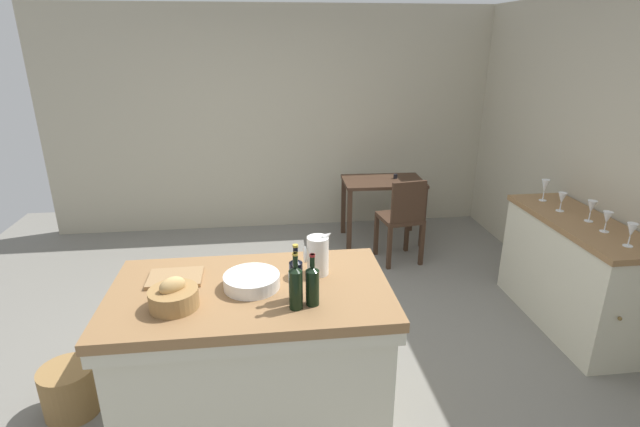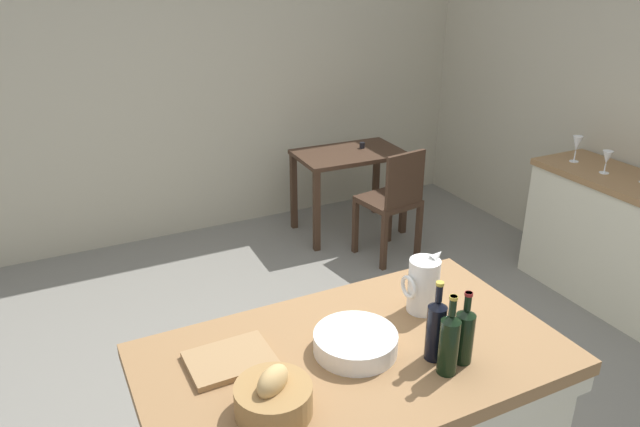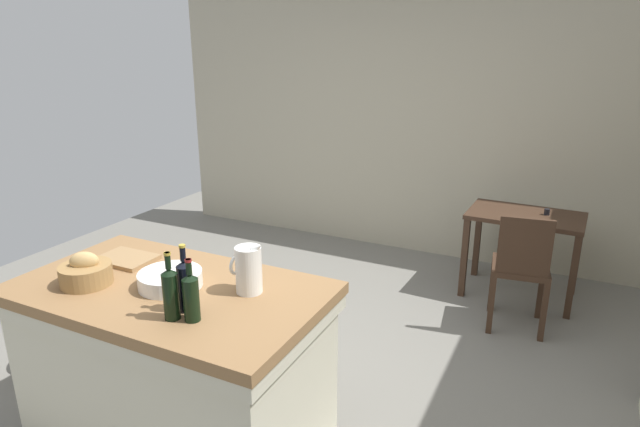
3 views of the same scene
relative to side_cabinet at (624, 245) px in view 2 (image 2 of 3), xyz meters
The scene contains 14 objects.
ground_plane 2.31m from the side_cabinet, behind, with size 6.76×6.76×0.00m, color slate.
wall_back 3.51m from the side_cabinet, 131.50° to the left, with size 5.32×0.12×2.60m, color #B2AA93.
side_cabinet is the anchor object (origin of this frame).
writing_desk 2.19m from the side_cabinet, 120.06° to the left, with size 0.92×0.59×0.78m.
wooden_chair 1.65m from the side_cabinet, 129.17° to the left, with size 0.45×0.45×0.92m.
pitcher 2.29m from the side_cabinet, 164.13° to the right, with size 0.17×0.13×0.28m.
wash_bowl 2.67m from the side_cabinet, 163.87° to the right, with size 0.32×0.32×0.08m, color white.
bread_basket 3.10m from the side_cabinet, 162.95° to the right, with size 0.26×0.26×0.17m.
cutting_board 3.06m from the side_cabinet, 168.84° to the right, with size 0.31×0.23×0.02m, color #99754C.
wine_bottle_dark 2.47m from the side_cabinet, 156.54° to the right, with size 0.07×0.07×0.29m.
wine_bottle_amber 2.52m from the side_cabinet, 158.61° to the right, with size 0.07×0.07×0.32m.
wine_bottle_green 2.56m from the side_cabinet, 156.79° to the right, with size 0.07×0.07×0.32m.
wine_glass_right 0.60m from the side_cabinet, 102.17° to the left, with size 0.07×0.07×0.16m.
wine_glass_far_right 0.76m from the side_cabinet, 94.55° to the left, with size 0.07×0.07×0.19m.
Camera 2 is at (-1.22, -2.30, 2.29)m, focal length 33.66 mm.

